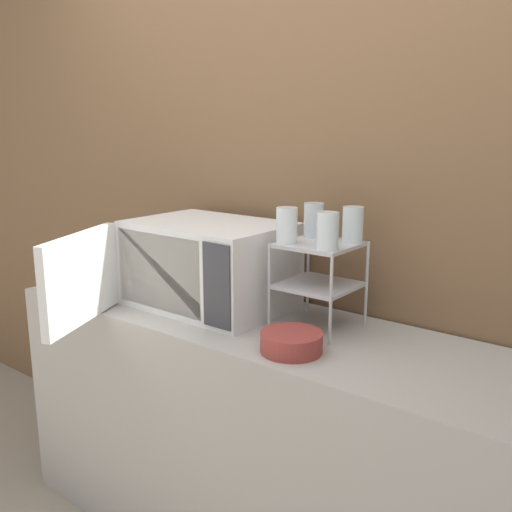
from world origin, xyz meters
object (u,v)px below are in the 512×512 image
(microwave, at_px, (203,265))
(glass_front_left, at_px, (287,225))
(glass_back_left, at_px, (314,220))
(bowl, at_px, (291,342))
(glass_back_right, at_px, (353,225))
(glass_front_right, at_px, (328,231))
(dish_rack, at_px, (319,267))

(microwave, xyz_separation_m, glass_front_left, (0.37, 0.00, 0.18))
(glass_front_left, height_order, glass_back_left, same)
(glass_back_left, height_order, bowl, glass_back_left)
(glass_back_right, xyz_separation_m, glass_front_right, (-0.00, -0.15, 0.00))
(bowl, bearing_deg, glass_front_left, 130.01)
(dish_rack, distance_m, glass_front_right, 0.17)
(bowl, bearing_deg, dish_rack, 103.28)
(dish_rack, relative_size, bowl, 1.54)
(microwave, distance_m, glass_back_right, 0.57)
(glass_back_right, height_order, glass_back_left, same)
(glass_back_left, distance_m, bowl, 0.45)
(glass_back_left, bearing_deg, glass_front_left, -94.62)
(dish_rack, relative_size, glass_front_right, 2.48)
(glass_back_right, distance_m, glass_back_left, 0.15)
(glass_front_left, height_order, glass_front_right, same)
(dish_rack, bearing_deg, microwave, -170.84)
(microwave, relative_size, glass_front_right, 7.08)
(glass_front_right, relative_size, glass_back_left, 1.00)
(glass_back_right, relative_size, bowl, 0.62)
(microwave, bearing_deg, glass_front_right, -0.46)
(bowl, bearing_deg, microwave, 162.57)
(glass_back_right, relative_size, glass_back_left, 1.00)
(glass_back_right, bearing_deg, glass_back_left, -179.14)
(dish_rack, height_order, glass_front_right, glass_front_right)
(dish_rack, height_order, bowl, dish_rack)
(microwave, bearing_deg, glass_back_right, 15.49)
(glass_back_left, bearing_deg, microwave, -159.30)
(microwave, relative_size, glass_front_left, 7.08)
(glass_back_right, bearing_deg, dish_rack, -136.57)
(microwave, relative_size, glass_back_left, 7.08)
(glass_back_left, relative_size, bowl, 0.62)
(glass_front_left, relative_size, glass_back_right, 1.00)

